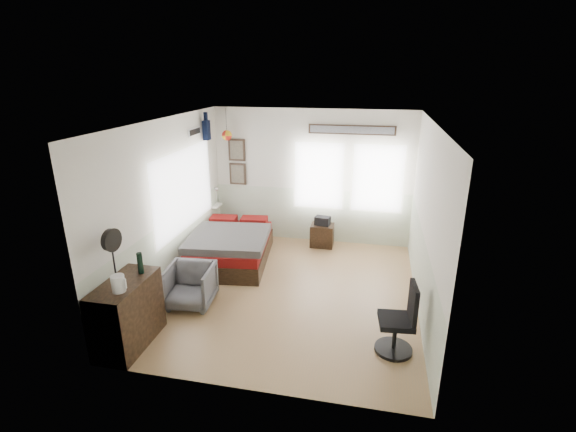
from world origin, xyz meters
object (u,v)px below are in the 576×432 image
dresser (128,314)px  armchair (190,286)px  bed (231,247)px  nightstand (322,235)px  task_chair (400,325)px

dresser → armchair: (0.36, 1.07, -0.13)m
bed → armchair: armchair is taller
armchair → nightstand: bearing=53.2°
nightstand → task_chair: bearing=-66.5°
armchair → nightstand: (1.66, 2.65, -0.09)m
dresser → nightstand: bearing=61.5°
nightstand → task_chair: task_chair is taller
bed → nightstand: bearing=27.5°
nightstand → dresser: bearing=-118.7°
dresser → task_chair: (3.40, 0.56, -0.06)m
dresser → nightstand: size_ratio=2.20×
dresser → task_chair: size_ratio=1.05×
dresser → armchair: bearing=71.3°
bed → armchair: size_ratio=2.91×
bed → armchair: 1.59m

